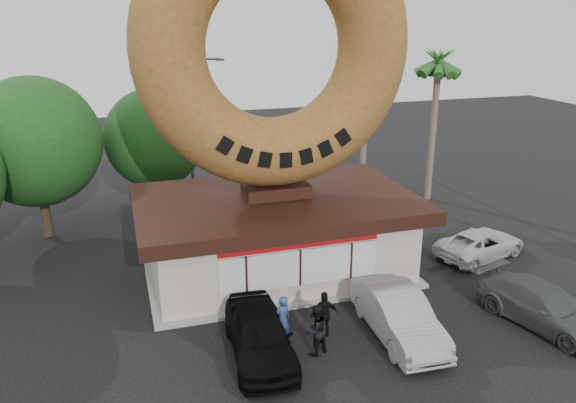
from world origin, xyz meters
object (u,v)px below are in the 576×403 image
(person_left, at_px, (282,320))
(person_center, at_px, (316,330))
(giant_donut, at_px, (275,48))
(person_right, at_px, (324,314))
(car_white, at_px, (480,244))
(car_silver, at_px, (398,315))
(car_grey, at_px, (543,306))
(car_black, at_px, (260,334))
(street_lamp, at_px, (193,124))
(donut_shop, at_px, (276,232))

(person_left, relative_size, person_center, 1.00)
(giant_donut, height_order, person_right, giant_donut)
(person_left, xyz_separation_m, car_white, (10.32, 3.93, -0.25))
(car_silver, bearing_deg, giant_donut, 115.10)
(person_center, bearing_deg, car_grey, 152.63)
(giant_donut, relative_size, person_right, 6.47)
(car_white, bearing_deg, person_center, 99.72)
(person_right, bearing_deg, person_center, 62.27)
(person_left, distance_m, car_black, 1.01)
(car_silver, bearing_deg, car_white, 38.05)
(car_grey, height_order, car_white, car_grey)
(car_grey, bearing_deg, person_center, 160.50)
(giant_donut, bearing_deg, person_right, -88.51)
(street_lamp, xyz_separation_m, person_right, (1.99, -15.25, -3.67))
(car_black, height_order, car_silver, car_black)
(donut_shop, xyz_separation_m, car_grey, (7.65, -6.78, -1.06))
(car_black, relative_size, car_grey, 0.95)
(car_silver, bearing_deg, street_lamp, 107.64)
(person_center, bearing_deg, car_silver, 160.29)
(car_grey, bearing_deg, donut_shop, 123.69)
(giant_donut, bearing_deg, car_white, -8.25)
(person_left, relative_size, car_grey, 0.35)
(street_lamp, bearing_deg, car_white, -46.17)
(giant_donut, xyz_separation_m, person_center, (-0.50, -6.12, -8.21))
(donut_shop, height_order, street_lamp, street_lamp)
(street_lamp, bearing_deg, donut_shop, -79.50)
(donut_shop, xyz_separation_m, car_black, (-2.21, -5.70, -0.98))
(car_grey, bearing_deg, car_silver, 156.11)
(donut_shop, xyz_separation_m, person_center, (-0.50, -6.10, -0.91))
(giant_donut, distance_m, car_white, 12.42)
(person_right, distance_m, car_grey, 7.67)
(car_silver, height_order, car_white, car_silver)
(street_lamp, bearing_deg, car_grey, -60.48)
(giant_donut, relative_size, person_center, 6.13)
(person_center, height_order, car_black, person_center)
(person_left, height_order, person_center, person_center)
(donut_shop, distance_m, person_right, 5.32)
(donut_shop, distance_m, person_center, 6.19)
(donut_shop, xyz_separation_m, giant_donut, (0.00, 0.02, 7.31))
(donut_shop, height_order, car_silver, donut_shop)
(person_right, distance_m, car_black, 2.39)
(person_center, xyz_separation_m, car_silver, (3.00, 0.15, -0.08))
(donut_shop, relative_size, person_right, 6.86)
(person_left, bearing_deg, giant_donut, -123.51)
(person_right, height_order, car_black, person_right)
(giant_donut, bearing_deg, car_black, -111.14)
(street_lamp, xyz_separation_m, person_left, (0.53, -15.23, -3.62))
(street_lamp, bearing_deg, giant_donut, -79.49)
(street_lamp, xyz_separation_m, car_white, (10.85, -11.30, -3.87))
(giant_donut, xyz_separation_m, car_silver, (2.50, -5.97, -8.29))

